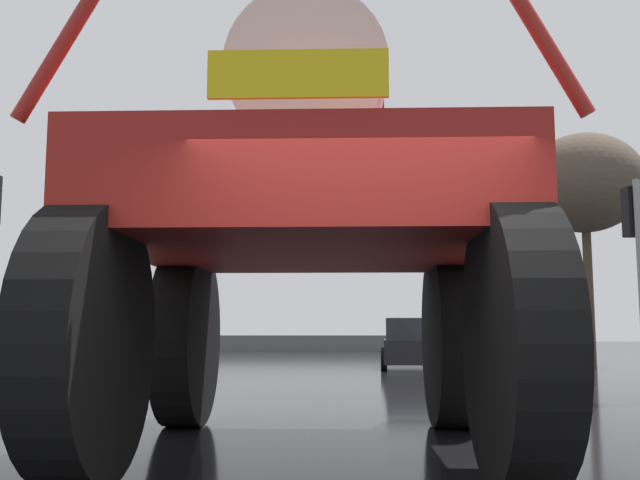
# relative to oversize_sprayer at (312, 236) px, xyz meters

# --- Properties ---
(ground_plane) EXTENTS (120.00, 120.00, 0.00)m
(ground_plane) POSITION_rel_oversize_sprayer_xyz_m (0.37, 15.05, -2.06)
(ground_plane) COLOR black
(oversize_sprayer) EXTENTS (4.41, 5.62, 4.59)m
(oversize_sprayer) POSITION_rel_oversize_sprayer_xyz_m (0.00, 0.00, 0.00)
(oversize_sprayer) COLOR black
(oversize_sprayer) RESTS_ON ground
(sedan_ahead) EXTENTS (2.16, 4.23, 1.52)m
(sedan_ahead) POSITION_rel_oversize_sprayer_xyz_m (2.91, 15.62, -1.34)
(sedan_ahead) COLOR black
(sedan_ahead) RESTS_ON ground
(traffic_signal_near_right) EXTENTS (0.24, 0.54, 3.66)m
(traffic_signal_near_right) POSITION_rel_oversize_sprayer_xyz_m (5.40, 5.08, 0.61)
(traffic_signal_near_right) COLOR gray
(traffic_signal_near_right) RESTS_ON ground
(streetlight_far_left) EXTENTS (1.86, 0.24, 8.17)m
(streetlight_far_left) POSITION_rel_oversize_sprayer_xyz_m (-7.68, 21.78, 2.47)
(streetlight_far_left) COLOR gray
(streetlight_far_left) RESTS_ON ground
(streetlight_far_right) EXTENTS (2.14, 0.24, 7.65)m
(streetlight_far_right) POSITION_rel_oversize_sprayer_xyz_m (9.70, 23.07, 2.24)
(streetlight_far_right) COLOR gray
(streetlight_far_right) RESTS_ON ground
(bare_tree_right) EXTENTS (4.15, 4.15, 8.12)m
(bare_tree_right) POSITION_rel_oversize_sprayer_xyz_m (9.48, 18.39, 4.27)
(bare_tree_right) COLOR #473828
(bare_tree_right) RESTS_ON ground
(roadside_barrier) EXTENTS (29.88, 0.24, 0.90)m
(roadside_barrier) POSITION_rel_oversize_sprayer_xyz_m (0.37, 34.93, -1.61)
(roadside_barrier) COLOR #59595B
(roadside_barrier) RESTS_ON ground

